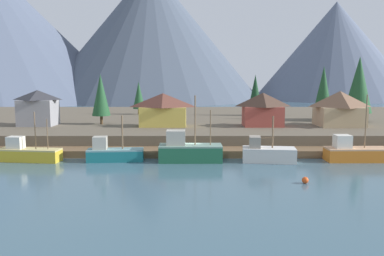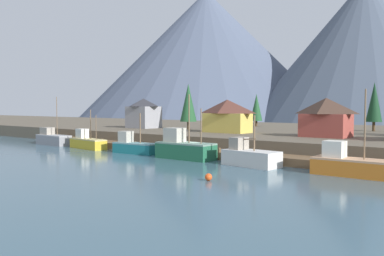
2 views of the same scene
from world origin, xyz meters
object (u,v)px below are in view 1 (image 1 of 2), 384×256
Objects in this scene: conifer_near_left at (141,95)px; conifer_mid_left at (361,85)px; fishing_boat_white at (269,153)px; house_grey at (40,107)px; fishing_boat_green at (190,151)px; channel_buoy at (307,180)px; fishing_boat_orange at (357,153)px; conifer_mid_right at (325,90)px; conifer_back_left at (257,91)px; fishing_boat_teal at (115,153)px; house_red at (265,109)px; house_yellow at (165,109)px; fishing_boat_yellow at (30,153)px; conifer_near_right at (103,95)px; house_tan at (341,108)px.

conifer_near_left is 46.17m from conifer_mid_left.
fishing_boat_white is 1.14× the size of house_grey.
fishing_boat_white is (10.30, -0.21, -0.30)m from fishing_boat_green.
house_grey reaches higher than channel_buoy.
conifer_mid_right is (4.59, 28.13, 7.29)m from fishing_boat_orange.
fishing_boat_teal is at bearing -123.48° from conifer_back_left.
fishing_boat_green is 0.81× the size of conifer_mid_right.
house_red reaches higher than house_yellow.
conifer_back_left is (-7.58, 36.63, 6.67)m from fishing_boat_orange.
fishing_boat_green is 41.50m from conifer_mid_left.
fishing_boat_orange is (21.92, 0.19, -0.28)m from fishing_boat_green.
fishing_boat_yellow is at bearing -103.51° from conifer_near_left.
conifer_mid_right is at bearing -16.45° from conifer_near_left.
fishing_boat_yellow is 0.94× the size of conifer_back_left.
channel_buoy is at bearing -42.67° from fishing_boat_green.
house_red reaches higher than fishing_boat_white.
conifer_near_left is (-33.51, 39.37, 5.67)m from fishing_boat_orange.
conifer_near_right reaches higher than channel_buoy.
fishing_boat_green is 1.24× the size of house_red.
conifer_near_right is 0.84× the size of conifer_mid_right.
fishing_boat_white is at bearing -27.00° from house_grey.
fishing_boat_green is 1.17× the size of conifer_near_left.
conifer_near_right is at bearing 176.54° from house_tan.
house_tan is at bearing 33.80° from fishing_boat_green.
fishing_boat_yellow is at bearing -154.92° from conifer_mid_left.
house_red is 0.84× the size of house_yellow.
conifer_back_left reaches higher than house_tan.
house_yellow is 1.06× the size of house_tan.
conifer_mid_right is (36.39, 28.12, 7.36)m from fishing_boat_teal.
fishing_boat_teal is at bearing 7.57° from fishing_boat_yellow.
house_yellow is at bearing -167.90° from conifer_mid_left.
house_red is at bearing 117.35° from fishing_boat_orange.
fishing_boat_white is 0.96× the size of conifer_near_left.
conifer_back_left is (-12.17, 8.50, -0.62)m from conifer_mid_right.
conifer_mid_left is at bearing 5.53° from conifer_near_right.
conifer_mid_right is at bearing 87.46° from house_tan.
house_red is at bearing -178.77° from house_tan.
house_grey is at bearing -173.72° from conifer_mid_left.
conifer_mid_left is at bearing -33.59° from conifer_back_left.
conifer_near_right reaches higher than house_tan.
house_yellow is 23.56m from conifer_near_left.
house_yellow is 0.67× the size of conifer_mid_left.
house_red is at bearing -94.89° from conifer_back_left.
conifer_near_left is at bearing 54.64° from house_grey.
house_red is at bearing 89.09° from channel_buoy.
fishing_boat_white is 37.84m from conifer_back_left.
fishing_boat_orange is 1.18× the size of conifer_near_left.
fishing_boat_orange is 1.12× the size of house_tan.
house_grey is at bearing -125.36° from conifer_near_left.
house_tan is 0.63× the size of conifer_mid_left.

